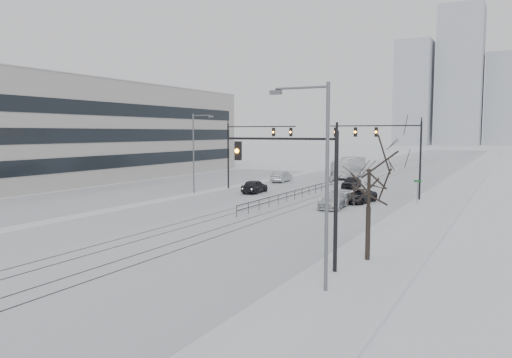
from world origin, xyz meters
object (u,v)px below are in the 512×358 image
sedan_nb_front (358,196)px  box_truck (349,168)px  bare_tree (369,179)px  sedan_sb_outer (282,177)px  traffic_mast_near (305,180)px  sedan_nb_right (334,201)px  sedan_sb_inner (255,186)px  sedan_nb_far (351,182)px

sedan_nb_front → box_truck: 27.38m
bare_tree → box_truck: (-15.67, 47.78, -2.93)m
sedan_sb_outer → sedan_nb_front: (15.30, -15.21, -0.11)m
traffic_mast_near → sedan_sb_outer: size_ratio=1.49×
bare_tree → traffic_mast_near: bearing=-128.8°
bare_tree → box_truck: size_ratio=0.55×
traffic_mast_near → sedan_nb_right: size_ratio=1.44×
bare_tree → sedan_sb_outer: (-22.09, 37.10, -3.71)m
traffic_mast_near → sedan_nb_front: size_ratio=1.45×
sedan_sb_inner → sedan_sb_outer: bearing=-83.6°
sedan_sb_outer → sedan_nb_front: size_ratio=0.98×
sedan_nb_right → box_truck: box_truck is taller
sedan_nb_far → sedan_nb_right: bearing=-80.5°
sedan_nb_right → bare_tree: bearing=-70.0°
box_truck → sedan_nb_front: bearing=106.3°
traffic_mast_near → box_truck: (-13.26, 50.78, -3.00)m
bare_tree → box_truck: 50.37m
sedan_sb_outer → box_truck: (6.42, 10.68, 0.78)m
sedan_nb_right → traffic_mast_near: bearing=-79.4°
sedan_sb_inner → box_truck: (3.88, 23.56, 0.79)m
traffic_mast_near → sedan_sb_inner: size_ratio=1.55×
sedan_nb_far → sedan_sb_inner: bearing=-132.0°
bare_tree → sedan_nb_front: bare_tree is taller
sedan_sb_inner → sedan_nb_right: (11.76, -6.89, -0.06)m
bare_tree → sedan_nb_far: bearing=108.2°
bare_tree → sedan_nb_right: size_ratio=1.25×
bare_tree → sedan_sb_inner: 31.35m
sedan_nb_front → sedan_nb_right: sedan_nb_right is taller
sedan_sb_inner → box_truck: size_ratio=0.40×
sedan_sb_inner → bare_tree: bearing=124.2°
sedan_sb_inner → sedan_sb_outer: (-2.54, 12.89, 0.01)m
sedan_nb_front → sedan_nb_right: (-1.00, -4.56, 0.04)m
sedan_nb_far → sedan_nb_front: bearing=-72.2°
traffic_mast_near → box_truck: traffic_mast_near is taller
sedan_nb_right → sedan_nb_far: size_ratio=1.13×
sedan_nb_right → box_truck: bearing=100.3°
sedan_sb_inner → sedan_nb_front: sedan_sb_inner is taller
bare_tree → sedan_nb_right: (-7.79, 17.33, -3.78)m
traffic_mast_near → sedan_sb_outer: (-19.68, 40.11, -3.79)m
traffic_mast_near → bare_tree: traffic_mast_near is taller
box_truck → sedan_nb_far: bearing=105.5°
sedan_sb_inner → sedan_nb_front: (12.76, -2.33, -0.10)m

